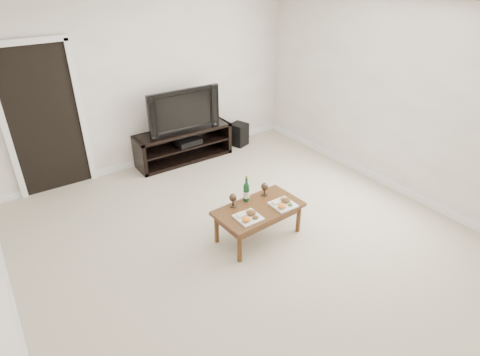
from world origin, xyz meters
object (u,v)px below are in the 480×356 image
(subwoofer, at_px, (239,134))
(coffee_table, at_px, (258,222))
(media_console, at_px, (184,145))
(television, at_px, (181,109))

(subwoofer, bearing_deg, coffee_table, -138.67)
(media_console, xyz_separation_m, subwoofer, (1.10, -0.00, -0.07))
(coffee_table, bearing_deg, media_console, 84.25)
(television, height_order, coffee_table, television)
(television, bearing_deg, coffee_table, -94.58)
(television, xyz_separation_m, subwoofer, (1.10, -0.00, -0.69))
(television, distance_m, coffee_table, 2.50)
(media_console, bearing_deg, television, 180.00)
(coffee_table, bearing_deg, television, 84.25)
(media_console, relative_size, television, 1.34)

